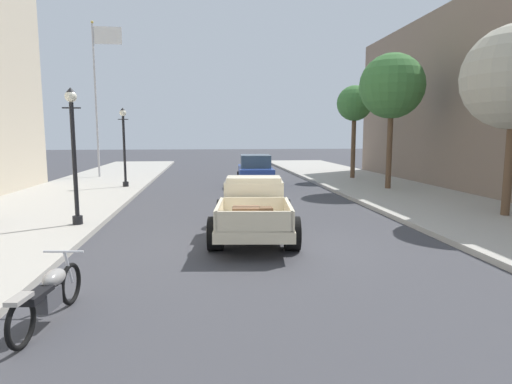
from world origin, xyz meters
TOP-DOWN VIEW (x-y plane):
  - ground_plane at (0.00, 0.00)m, footprint 140.00×140.00m
  - hotrod_truck_cream at (-0.17, 1.14)m, footprint 2.52×5.06m
  - motorcycle_parked at (-3.71, -4.05)m, footprint 0.62×2.11m
  - car_background_blue at (1.14, 12.29)m, footprint 2.06×4.39m
  - street_lamp_near at (-5.13, 2.38)m, footprint 0.50×0.32m
  - street_lamp_far at (-5.41, 11.49)m, footprint 0.50×0.32m
  - flagpole at (-7.70, 16.87)m, footprint 1.74×0.16m
  - street_tree_second at (7.23, 9.35)m, footprint 3.01×3.01m
  - street_tree_third at (7.24, 14.44)m, footprint 2.06×2.06m

SIDE VIEW (x-z plane):
  - ground_plane at x=0.00m, z-range 0.00..0.00m
  - motorcycle_parked at x=-3.71m, z-range -0.02..0.91m
  - hotrod_truck_cream at x=-0.17m, z-range -0.04..1.54m
  - car_background_blue at x=1.14m, z-range -0.06..1.59m
  - street_lamp_near at x=-5.13m, z-range 0.46..4.31m
  - street_lamp_far at x=-5.41m, z-range 0.46..4.31m
  - street_tree_third at x=7.24m, z-range 1.75..7.16m
  - street_tree_second at x=7.23m, z-range 1.77..8.07m
  - flagpole at x=-7.70m, z-range 1.19..10.35m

